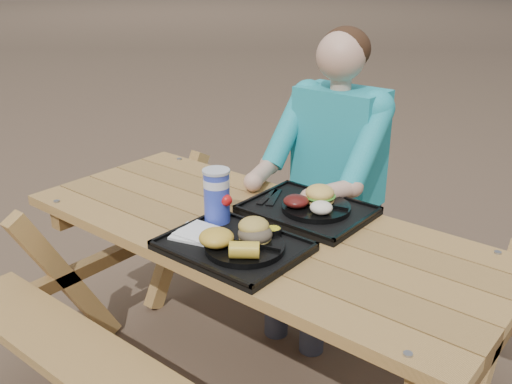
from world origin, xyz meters
The scene contains 17 objects.
picnic_table centered at (0.00, 0.00, 0.38)m, with size 1.80×1.49×0.75m, color #999999, non-canonical shape.
tray_near centered at (0.06, -0.19, 0.76)m, with size 0.45×0.35×0.02m, color black.
tray_far centered at (0.09, 0.20, 0.76)m, with size 0.45×0.35×0.02m, color black.
plate_near centered at (0.12, -0.20, 0.78)m, with size 0.26×0.26×0.02m, color black.
plate_far centered at (0.12, 0.21, 0.78)m, with size 0.26×0.26×0.02m, color black.
napkin_stack centered at (-0.09, -0.22, 0.78)m, with size 0.14×0.14×0.02m, color white.
soda_cup centered at (-0.10, -0.09, 0.86)m, with size 0.09×0.09×0.19m, color #172AAC.
condiment_bbq centered at (0.07, -0.07, 0.79)m, with size 0.06×0.06×0.03m, color #340507.
condiment_mustard centered at (0.13, -0.07, 0.79)m, with size 0.06×0.06×0.03m, color yellow.
sandwich centered at (0.12, -0.15, 0.85)m, with size 0.11×0.11×0.11m, color gold, non-canonical shape.
mac_cheese centered at (0.05, -0.26, 0.82)m, with size 0.11×0.11×0.06m, color gold.
corn_cob centered at (0.17, -0.27, 0.82)m, with size 0.09×0.09×0.05m, color gold, non-canonical shape.
cutlery_far centered at (-0.07, 0.20, 0.77)m, with size 0.03×0.17×0.01m, color black.
burger centered at (0.11, 0.25, 0.84)m, with size 0.11×0.11×0.10m, color #E8B652, non-canonical shape.
baked_beans centered at (0.07, 0.15, 0.81)m, with size 0.10×0.10×0.04m, color #541310.
potato_salad centered at (0.17, 0.16, 0.81)m, with size 0.08×0.08×0.05m, color white.
diner centered at (-0.07, 0.66, 0.64)m, with size 0.48×0.84×1.28m, color #1BBDB7, non-canonical shape.
Camera 1 is at (1.18, -1.45, 1.64)m, focal length 40.00 mm.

